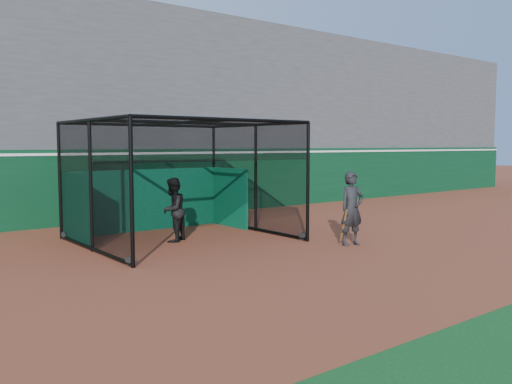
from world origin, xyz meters
TOP-DOWN VIEW (x-y plane):
  - ground at (0.00, 0.00)m, footprint 120.00×120.00m
  - outfield_wall at (0.00, 8.50)m, footprint 50.00×0.50m
  - grandstand at (0.00, 12.27)m, footprint 50.00×7.85m
  - batting_cage at (-0.51, 3.74)m, footprint 5.28×4.72m
  - batter at (-0.83, 3.68)m, footprint 1.08×1.03m
  - on_deck_player at (2.63, 0.29)m, footprint 0.77×0.57m

SIDE VIEW (x-z plane):
  - ground at x=0.00m, z-range 0.00..0.00m
  - batter at x=-0.83m, z-range 0.00..1.76m
  - on_deck_player at x=2.63m, z-range 0.00..1.95m
  - outfield_wall at x=0.00m, z-range 0.04..2.54m
  - batting_cage at x=-0.51m, z-range 0.00..3.26m
  - grandstand at x=0.00m, z-range 0.00..8.95m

